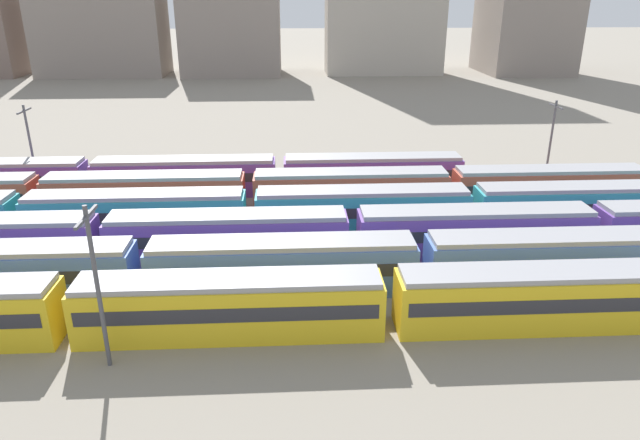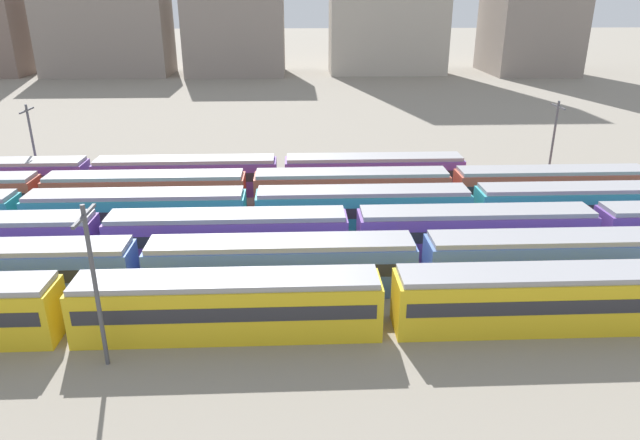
{
  "view_description": "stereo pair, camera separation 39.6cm",
  "coord_description": "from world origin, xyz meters",
  "px_view_note": "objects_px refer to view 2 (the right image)",
  "views": [
    {
      "loc": [
        21.48,
        -29.8,
        19.08
      ],
      "look_at": [
        23.74,
        13.0,
        2.04
      ],
      "focal_mm": 32.25,
      "sensor_mm": 36.0,
      "label": 1
    },
    {
      "loc": [
        21.87,
        -29.82,
        19.08
      ],
      "look_at": [
        23.74,
        13.0,
        2.04
      ],
      "focal_mm": 32.25,
      "sensor_mm": 36.0,
      "label": 2
    }
  ],
  "objects_px": {
    "train_track_1": "(420,262)",
    "train_track_5": "(187,176)",
    "catenary_pole_3": "(554,136)",
    "train_track_2": "(475,232)",
    "train_track_0": "(228,305)",
    "train_track_3": "(363,209)",
    "catenary_pole_1": "(33,141)",
    "train_track_4": "(250,191)",
    "catenary_pole_2": "(94,279)"
  },
  "relations": [
    {
      "from": "train_track_1",
      "to": "train_track_5",
      "type": "xyz_separation_m",
      "value": [
        -19.36,
        20.8,
        -0.0
      ]
    },
    {
      "from": "catenary_pole_3",
      "to": "train_track_1",
      "type": "bearing_deg",
      "value": -128.68
    },
    {
      "from": "train_track_2",
      "to": "train_track_5",
      "type": "relative_size",
      "value": 1.68
    },
    {
      "from": "train_track_0",
      "to": "train_track_3",
      "type": "relative_size",
      "value": 0.6
    },
    {
      "from": "train_track_3",
      "to": "catenary_pole_1",
      "type": "relative_size",
      "value": 10.84
    },
    {
      "from": "train_track_5",
      "to": "catenary_pole_3",
      "type": "relative_size",
      "value": 6.52
    },
    {
      "from": "train_track_0",
      "to": "train_track_4",
      "type": "relative_size",
      "value": 0.75
    },
    {
      "from": "train_track_0",
      "to": "catenary_pole_2",
      "type": "height_order",
      "value": "catenary_pole_2"
    },
    {
      "from": "train_track_2",
      "to": "catenary_pole_1",
      "type": "relative_size",
      "value": 10.84
    },
    {
      "from": "train_track_4",
      "to": "catenary_pole_1",
      "type": "xyz_separation_m",
      "value": [
        -22.64,
        8.23,
        2.94
      ]
    },
    {
      "from": "train_track_4",
      "to": "catenary_pole_3",
      "type": "relative_size",
      "value": 8.73
    },
    {
      "from": "train_track_3",
      "to": "catenary_pole_3",
      "type": "height_order",
      "value": "catenary_pole_3"
    },
    {
      "from": "catenary_pole_3",
      "to": "train_track_4",
      "type": "bearing_deg",
      "value": -165.39
    },
    {
      "from": "train_track_4",
      "to": "catenary_pole_1",
      "type": "height_order",
      "value": "catenary_pole_1"
    },
    {
      "from": "catenary_pole_2",
      "to": "train_track_0",
      "type": "bearing_deg",
      "value": 23.58
    },
    {
      "from": "train_track_0",
      "to": "train_track_5",
      "type": "distance_m",
      "value": 26.89
    },
    {
      "from": "train_track_3",
      "to": "catenary_pole_3",
      "type": "bearing_deg",
      "value": 31.63
    },
    {
      "from": "train_track_0",
      "to": "catenary_pole_2",
      "type": "xyz_separation_m",
      "value": [
        -6.44,
        -2.81,
        3.31
      ]
    },
    {
      "from": "catenary_pole_1",
      "to": "catenary_pole_3",
      "type": "height_order",
      "value": "catenary_pole_1"
    },
    {
      "from": "train_track_4",
      "to": "catenary_pole_2",
      "type": "xyz_separation_m",
      "value": [
        -6.25,
        -23.61,
        3.31
      ]
    },
    {
      "from": "train_track_1",
      "to": "train_track_4",
      "type": "distance_m",
      "value": 20.1
    },
    {
      "from": "train_track_3",
      "to": "train_track_4",
      "type": "xyz_separation_m",
      "value": [
        -9.9,
        5.2,
        0.0
      ]
    },
    {
      "from": "train_track_3",
      "to": "catenary_pole_1",
      "type": "height_order",
      "value": "catenary_pole_1"
    },
    {
      "from": "train_track_1",
      "to": "catenary_pole_2",
      "type": "distance_m",
      "value": 20.82
    },
    {
      "from": "train_track_0",
      "to": "catenary_pole_2",
      "type": "bearing_deg",
      "value": -156.42
    },
    {
      "from": "train_track_0",
      "to": "train_track_1",
      "type": "xyz_separation_m",
      "value": [
        12.49,
        5.2,
        0.0
      ]
    },
    {
      "from": "train_track_4",
      "to": "catenary_pole_3",
      "type": "bearing_deg",
      "value": 14.61
    },
    {
      "from": "train_track_2",
      "to": "catenary_pole_3",
      "type": "distance_m",
      "value": 23.42
    },
    {
      "from": "train_track_0",
      "to": "train_track_4",
      "type": "distance_m",
      "value": 20.8
    },
    {
      "from": "train_track_1",
      "to": "train_track_4",
      "type": "relative_size",
      "value": 1.0
    },
    {
      "from": "train_track_5",
      "to": "catenary_pole_1",
      "type": "height_order",
      "value": "catenary_pole_1"
    },
    {
      "from": "train_track_4",
      "to": "catenary_pole_2",
      "type": "relative_size",
      "value": 7.99
    },
    {
      "from": "train_track_1",
      "to": "train_track_4",
      "type": "height_order",
      "value": "same"
    },
    {
      "from": "train_track_3",
      "to": "train_track_5",
      "type": "distance_m",
      "value": 19.58
    },
    {
      "from": "train_track_1",
      "to": "train_track_0",
      "type": "bearing_deg",
      "value": -157.4
    },
    {
      "from": "train_track_2",
      "to": "catenary_pole_1",
      "type": "distance_m",
      "value": 44.79
    },
    {
      "from": "train_track_5",
      "to": "train_track_4",
      "type": "bearing_deg",
      "value": -37.87
    },
    {
      "from": "train_track_5",
      "to": "catenary_pole_1",
      "type": "distance_m",
      "value": 16.5
    },
    {
      "from": "train_track_2",
      "to": "catenary_pole_2",
      "type": "relative_size",
      "value": 10.01
    },
    {
      "from": "train_track_2",
      "to": "catenary_pole_3",
      "type": "bearing_deg",
      "value": 53.54
    },
    {
      "from": "train_track_1",
      "to": "train_track_3",
      "type": "height_order",
      "value": "same"
    },
    {
      "from": "train_track_1",
      "to": "train_track_2",
      "type": "height_order",
      "value": "same"
    },
    {
      "from": "train_track_1",
      "to": "catenary_pole_2",
      "type": "bearing_deg",
      "value": -157.06
    },
    {
      "from": "train_track_0",
      "to": "catenary_pole_3",
      "type": "height_order",
      "value": "catenary_pole_3"
    },
    {
      "from": "train_track_2",
      "to": "train_track_4",
      "type": "relative_size",
      "value": 1.25
    },
    {
      "from": "train_track_5",
      "to": "catenary_pole_1",
      "type": "bearing_deg",
      "value": 169.25
    },
    {
      "from": "train_track_1",
      "to": "train_track_5",
      "type": "relative_size",
      "value": 1.34
    },
    {
      "from": "train_track_1",
      "to": "catenary_pole_1",
      "type": "relative_size",
      "value": 8.65
    },
    {
      "from": "train_track_2",
      "to": "catenary_pole_1",
      "type": "bearing_deg",
      "value": 155.37
    },
    {
      "from": "train_track_3",
      "to": "train_track_4",
      "type": "distance_m",
      "value": 11.18
    }
  ]
}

